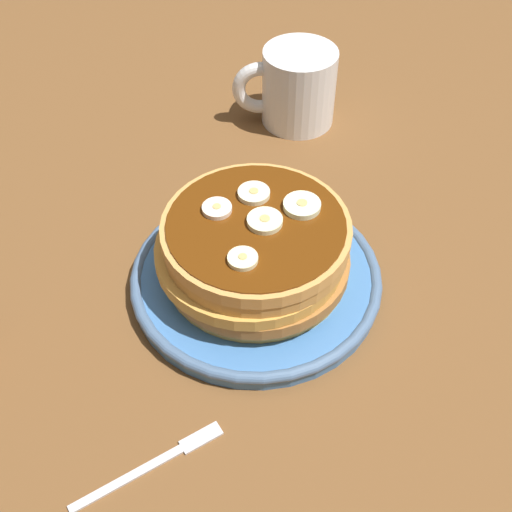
# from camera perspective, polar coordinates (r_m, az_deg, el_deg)

# --- Properties ---
(ground_plane) EXTENTS (1.40, 1.40, 0.03)m
(ground_plane) POSITION_cam_1_polar(r_m,az_deg,el_deg) (0.65, -0.00, -3.38)
(ground_plane) COLOR brown
(plate) EXTENTS (0.24, 0.24, 0.02)m
(plate) POSITION_cam_1_polar(r_m,az_deg,el_deg) (0.63, -0.00, -1.91)
(plate) COLOR #3F72B2
(plate) RESTS_ON ground_plane
(pancake_stack) EXTENTS (0.18, 0.19, 0.07)m
(pancake_stack) POSITION_cam_1_polar(r_m,az_deg,el_deg) (0.60, -0.18, 0.59)
(pancake_stack) COLOR gold
(pancake_stack) RESTS_ON plate
(banana_slice_0) EXTENTS (0.03, 0.03, 0.01)m
(banana_slice_0) POSITION_cam_1_polar(r_m,az_deg,el_deg) (0.58, 0.76, 3.26)
(banana_slice_0) COLOR #F1EDB4
(banana_slice_0) RESTS_ON pancake_stack
(banana_slice_1) EXTENTS (0.03, 0.03, 0.01)m
(banana_slice_1) POSITION_cam_1_polar(r_m,az_deg,el_deg) (0.54, -1.17, -0.28)
(banana_slice_1) COLOR #FAF1B4
(banana_slice_1) RESTS_ON pancake_stack
(banana_slice_2) EXTENTS (0.03, 0.03, 0.01)m
(banana_slice_2) POSITION_cam_1_polar(r_m,az_deg,el_deg) (0.59, -3.45, 4.14)
(banana_slice_2) COLOR #F9E2C6
(banana_slice_2) RESTS_ON pancake_stack
(banana_slice_3) EXTENTS (0.03, 0.03, 0.01)m
(banana_slice_3) POSITION_cam_1_polar(r_m,az_deg,el_deg) (0.59, 4.06, 4.41)
(banana_slice_3) COLOR #EAF3C1
(banana_slice_3) RESTS_ON pancake_stack
(banana_slice_4) EXTENTS (0.03, 0.03, 0.01)m
(banana_slice_4) POSITION_cam_1_polar(r_m,az_deg,el_deg) (0.60, -0.58, 5.47)
(banana_slice_4) COLOR #F3EBBB
(banana_slice_4) RESTS_ON pancake_stack
(coffee_mug) EXTENTS (0.13, 0.09, 0.09)m
(coffee_mug) POSITION_cam_1_polar(r_m,az_deg,el_deg) (0.82, 3.49, 14.69)
(coffee_mug) COLOR white
(coffee_mug) RESTS_ON ground_plane
(fork) EXTENTS (0.12, 0.07, 0.01)m
(fork) POSITION_cam_1_polar(r_m,az_deg,el_deg) (0.54, -8.67, -17.40)
(fork) COLOR silver
(fork) RESTS_ON ground_plane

